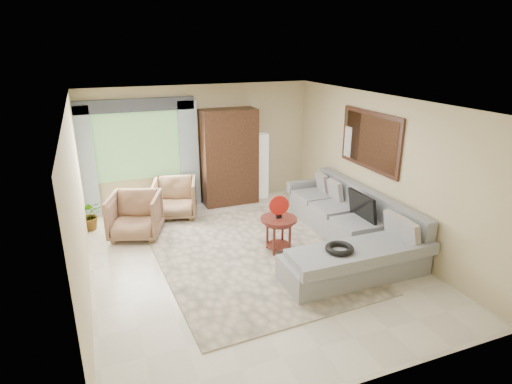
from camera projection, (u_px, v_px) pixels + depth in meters
name	position (u px, v px, depth m)	size (l,w,h in m)	color
ground	(250.00, 260.00, 7.14)	(6.00, 6.00, 0.00)	silver
area_rug	(251.00, 255.00, 7.26)	(3.00, 4.00, 0.02)	beige
sectional_sofa	(348.00, 232.00, 7.50)	(2.30, 3.46, 0.90)	#989AA0
tv_screen	(362.00, 206.00, 7.47)	(0.06, 0.74, 0.48)	black
garden_hose	(339.00, 249.00, 6.32)	(0.43, 0.43, 0.09)	black
coffee_table	(278.00, 234.00, 7.31)	(0.62, 0.62, 0.62)	#441712
red_disc	(279.00, 205.00, 7.14)	(0.34, 0.34, 0.03)	#B61A12
armchair_left	(135.00, 216.00, 7.87)	(0.88, 0.91, 0.83)	#845B48
armchair_right	(175.00, 198.00, 8.80)	(0.85, 0.87, 0.79)	olive
potted_plant	(90.00, 215.00, 8.21)	(0.53, 0.46, 0.59)	#999999
armoire	(229.00, 157.00, 9.37)	(1.20, 0.55, 2.10)	black
floor_lamp	(262.00, 166.00, 9.80)	(0.24, 0.24, 1.50)	silver
window	(137.00, 146.00, 8.81)	(1.80, 0.04, 1.40)	#669E59
curtain_left	(85.00, 164.00, 8.45)	(0.40, 0.08, 2.30)	#9EB7CC
curtain_right	(189.00, 155.00, 9.18)	(0.40, 0.08, 2.30)	#9EB7CC
valance	(134.00, 105.00, 8.47)	(2.40, 0.12, 0.26)	#1E232D
wall_mirror	(370.00, 141.00, 7.72)	(0.05, 1.70, 1.05)	black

